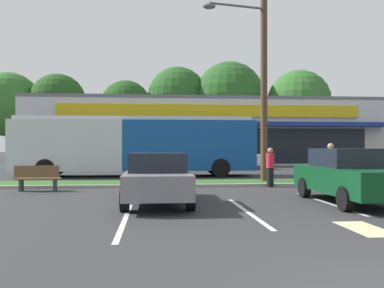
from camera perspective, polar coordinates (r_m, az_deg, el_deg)
grass_median at (r=18.35m, az=3.86°, el=-5.30°), size 56.00×2.20×0.12m
curb_lip at (r=17.15m, az=4.50°, el=-5.65°), size 56.00×0.24×0.12m
parking_stripe_0 at (r=9.68m, az=-9.15°, el=-10.14°), size 0.12×4.80×0.01m
parking_stripe_1 at (r=10.76m, az=7.56°, el=-9.15°), size 0.12×4.80×0.01m
parking_stripe_2 at (r=12.95m, az=17.90°, el=-7.63°), size 0.12×4.80×0.01m
lot_arrow at (r=9.24m, az=22.53°, el=-10.60°), size 0.70×1.60×0.01m
storefront_building at (r=39.66m, az=1.65°, el=1.57°), size 31.35×11.95×5.89m
tree_far_left at (r=53.66m, az=-23.74°, el=4.95°), size 7.56×7.56×10.33m
tree_left at (r=51.37m, az=-17.85°, el=5.50°), size 6.52×6.52×10.10m
tree_mid_left at (r=49.29m, az=-9.03°, el=5.14°), size 5.92×5.92×9.30m
tree_mid at (r=49.95m, az=-1.99°, el=6.45°), size 7.08×7.08×11.08m
tree_mid_right at (r=49.39m, az=5.15°, el=6.48°), size 8.09×8.09×11.54m
tree_right at (r=49.47m, az=14.40°, el=5.62°), size 7.18×7.18×10.35m
utility_pole at (r=19.32m, az=9.42°, el=12.03°), size 3.14×2.38×10.86m
city_bus at (r=23.19m, az=-7.72°, el=-0.03°), size 13.04×2.67×3.25m
bus_stop_bench at (r=16.45m, az=-20.30°, el=-4.31°), size 1.60×0.45×0.95m
car_2 at (r=12.12m, az=-4.74°, el=-4.58°), size 1.90×4.68×1.47m
car_3 at (r=13.05m, az=20.72°, el=-4.03°), size 1.92×4.69×1.59m
car_4 at (r=30.29m, az=5.08°, el=-1.92°), size 4.67×1.95×1.56m
pedestrian_near_bench at (r=16.81m, az=18.39°, el=-2.90°), size 0.36×0.36×1.77m
pedestrian_by_pole at (r=17.23m, az=10.63°, el=-3.15°), size 0.32×0.32×1.59m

